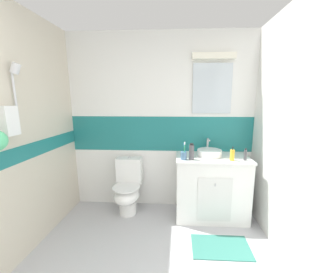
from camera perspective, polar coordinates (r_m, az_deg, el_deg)
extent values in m
cube|color=#B2B2B7|center=(2.28, -4.93, -34.22)|extent=(3.20, 3.48, 0.04)
cube|color=white|center=(3.09, -1.81, -11.50)|extent=(3.20, 0.10, 0.85)
cube|color=#1E7272|center=(2.90, -1.90, 0.92)|extent=(3.20, 0.10, 0.50)
cube|color=white|center=(2.88, -2.00, 17.34)|extent=(3.20, 0.10, 1.15)
cube|color=silver|center=(2.83, 12.62, 13.33)|extent=(0.53, 0.02, 0.67)
cube|color=white|center=(2.84, 13.12, 21.72)|extent=(0.56, 0.10, 0.08)
cube|color=#1E7272|center=(2.29, -39.81, -5.26)|extent=(0.01, 3.48, 0.16)
cube|color=white|center=(2.23, -39.15, 3.52)|extent=(0.10, 0.14, 0.26)
cylinder|color=silver|center=(2.35, -37.89, 9.59)|extent=(0.02, 0.02, 0.46)
cylinder|color=silver|center=(2.34, -37.79, 15.33)|extent=(0.10, 0.07, 0.11)
cube|color=white|center=(1.97, 36.97, -1.42)|extent=(0.10, 3.48, 2.50)
cube|color=white|center=(2.84, 12.35, -14.19)|extent=(0.93, 0.52, 0.82)
cube|color=white|center=(2.68, 12.75, -5.99)|extent=(0.95, 0.54, 0.03)
cube|color=silver|center=(2.62, 13.28, -17.42)|extent=(0.42, 0.01, 0.57)
cylinder|color=silver|center=(2.52, 13.54, -13.46)|extent=(0.02, 0.02, 0.03)
cylinder|color=white|center=(2.69, 11.89, -4.63)|extent=(0.32, 0.32, 0.08)
cylinder|color=#B3B3B8|center=(2.68, 11.91, -3.92)|extent=(0.27, 0.27, 0.01)
cylinder|color=silver|center=(2.86, 11.35, -2.47)|extent=(0.03, 0.03, 0.20)
cylinder|color=silver|center=(2.75, 11.70, -0.88)|extent=(0.02, 0.15, 0.02)
cylinder|color=white|center=(3.02, -11.52, -19.40)|extent=(0.24, 0.24, 0.18)
ellipsoid|color=white|center=(2.89, -11.88, -16.35)|extent=(0.34, 0.42, 0.22)
cylinder|color=white|center=(2.83, -11.97, -14.14)|extent=(0.37, 0.37, 0.02)
cube|color=white|center=(2.96, -11.05, -9.46)|extent=(0.36, 0.17, 0.37)
cylinder|color=silver|center=(2.90, -11.18, -5.92)|extent=(0.04, 0.04, 0.02)
cylinder|color=#4C7299|center=(2.48, 4.54, -5.55)|extent=(0.08, 0.08, 0.10)
cylinder|color=#3FB259|center=(2.45, 4.75, -4.08)|extent=(0.02, 0.01, 0.18)
cube|color=white|center=(2.43, 4.78, -2.06)|extent=(0.01, 0.02, 0.03)
cylinder|color=#338CD8|center=(2.45, 4.85, -4.00)|extent=(0.03, 0.02, 0.18)
cube|color=white|center=(2.43, 4.88, -1.92)|extent=(0.02, 0.02, 0.03)
cylinder|color=yellow|center=(2.55, 18.08, -5.15)|extent=(0.06, 0.06, 0.13)
cylinder|color=#262626|center=(2.53, 18.19, -3.29)|extent=(0.01, 0.01, 0.04)
cylinder|color=#262626|center=(2.52, 18.29, -2.96)|extent=(0.01, 0.02, 0.01)
cylinder|color=#4C4C51|center=(2.62, 21.42, -5.02)|extent=(0.04, 0.04, 0.13)
cylinder|color=black|center=(2.60, 21.54, -3.40)|extent=(0.02, 0.02, 0.02)
cylinder|color=#4C4C51|center=(2.48, 6.80, -4.53)|extent=(0.06, 0.06, 0.19)
cylinder|color=black|center=(2.46, 6.85, -2.21)|extent=(0.04, 0.04, 0.02)
cube|color=#337266|center=(2.53, 15.00, -28.45)|extent=(0.63, 0.37, 0.01)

